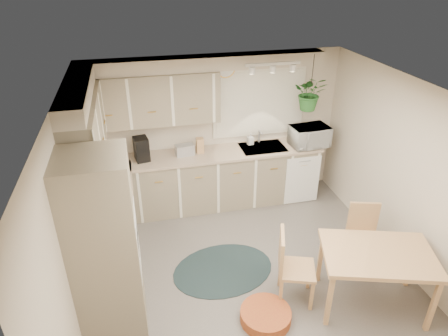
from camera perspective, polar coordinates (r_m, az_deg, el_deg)
The scene contains 34 objects.
floor at distance 5.34m, azimuth 3.94°, elevation -15.18°, with size 4.20×4.20×0.00m, color #635C57.
ceiling at distance 4.09m, azimuth 5.05°, elevation 10.16°, with size 4.20×4.20×0.00m, color silver.
wall_back at distance 6.41m, azimuth -1.17°, elevation 5.56°, with size 4.00×0.04×2.40m, color beige.
wall_left at distance 4.50m, azimuth -20.90°, elevation -7.08°, with size 0.04×4.20×2.40m, color beige.
wall_right at distance 5.49m, azimuth 24.78°, elevation -1.26°, with size 0.04×4.20×2.40m, color beige.
base_cab_left at distance 5.60m, azimuth -15.73°, elevation -8.06°, with size 0.60×1.85×0.90m, color gray.
base_cab_back at distance 6.44m, azimuth -2.27°, elevation -1.77°, with size 3.60×0.60×0.90m, color gray.
counter_left at distance 5.34m, azimuth -16.26°, elevation -3.96°, with size 0.64×1.89×0.04m, color tan.
counter_back at distance 6.21m, azimuth -2.34°, elevation 1.95°, with size 3.64×0.64×0.04m, color tan.
oven_stack at distance 4.24m, azimuth -16.62°, elevation -11.20°, with size 0.65×0.65×2.10m, color gray.
wall_oven_face at distance 4.22m, azimuth -12.23°, elevation -10.78°, with size 0.02×0.56×0.58m, color silver.
upper_cab_left at distance 5.07m, azimuth -19.10°, elevation 5.35°, with size 0.35×2.00×0.75m, color gray.
upper_cab_back at distance 5.91m, azimuth -10.50°, elevation 9.59°, with size 2.00×0.35×0.75m, color gray.
soffit_left at distance 4.92m, azimuth -20.26°, elevation 10.42°, with size 0.30×2.00×0.20m, color beige.
soffit_back at distance 5.90m, azimuth -2.92°, elevation 14.76°, with size 3.60×0.30×0.20m, color beige.
cooktop at distance 4.84m, azimuth -16.31°, elevation -7.21°, with size 0.52×0.58×0.02m, color silver.
range_hood at distance 4.61m, azimuth -17.31°, elevation -2.59°, with size 0.40×0.60×0.14m, color silver.
window_blinds at distance 6.42m, azimuth 5.05°, elevation 9.30°, with size 1.40×0.02×1.00m, color white.
window_frame at distance 6.43m, azimuth 5.03°, elevation 9.32°, with size 1.50×0.02×1.10m, color silver.
sink at distance 6.44m, azimuth 5.53°, elevation 2.63°, with size 0.70×0.48×0.10m, color #ACAFB4.
dishwasher_front at distance 6.61m, azimuth 11.13°, elevation -1.74°, with size 0.58×0.01×0.83m, color silver.
track_light_bar at distance 5.75m, azimuth 7.00°, elevation 14.55°, with size 0.80×0.04×0.04m, color silver.
wall_clock at distance 6.11m, azimuth 0.22°, elevation 14.11°, with size 0.30×0.30×0.03m, color gold.
dining_table at distance 5.04m, azimuth 20.50°, elevation -14.60°, with size 1.21×0.81×0.76m, color tan.
chair_left at distance 4.83m, azimuth 10.40°, elevation -13.80°, with size 0.43×0.43×0.92m, color tan.
chair_back at distance 5.51m, azimuth 19.38°, elevation -9.55°, with size 0.41×0.41×0.87m, color tan.
braided_rug at distance 5.41m, azimuth -0.14°, elevation -14.30°, with size 1.33×1.00×0.01m, color black.
pet_bed at distance 4.81m, azimuth 5.95°, elevation -20.25°, with size 0.58×0.58×0.13m, color #9F561F.
microwave at distance 6.53m, azimuth 12.13°, elevation 4.77°, with size 0.59×0.33×0.40m, color silver.
soap_bottle at distance 6.49m, azimuth 3.76°, elevation 3.73°, with size 0.09×0.20×0.09m, color silver.
hanging_plant at distance 6.29m, azimuth 12.19°, elevation 9.91°, with size 0.48×0.54×0.42m, color #276227.
coffee_maker at distance 6.05m, azimuth -11.71°, elevation 2.67°, with size 0.20×0.24×0.36m, color black.
toaster at distance 6.15m, azimuth -5.65°, elevation 2.59°, with size 0.28×0.16×0.17m, color #ACAFB4.
knife_block at distance 6.19m, azimuth -3.44°, elevation 3.24°, with size 0.11×0.11×0.24m, color tan.
Camera 1 is at (-1.24, -3.70, 3.65)m, focal length 32.00 mm.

